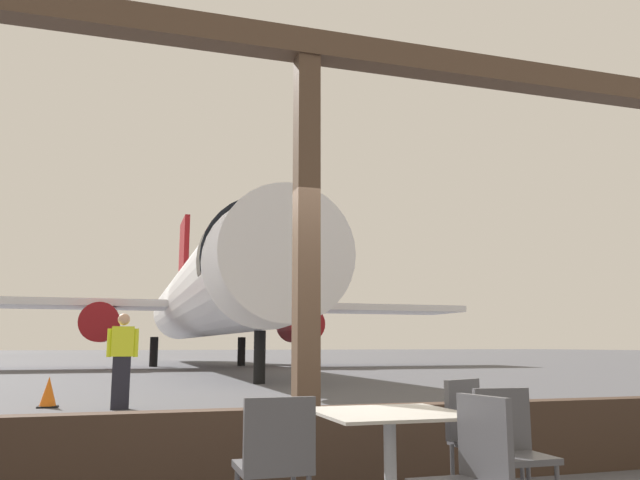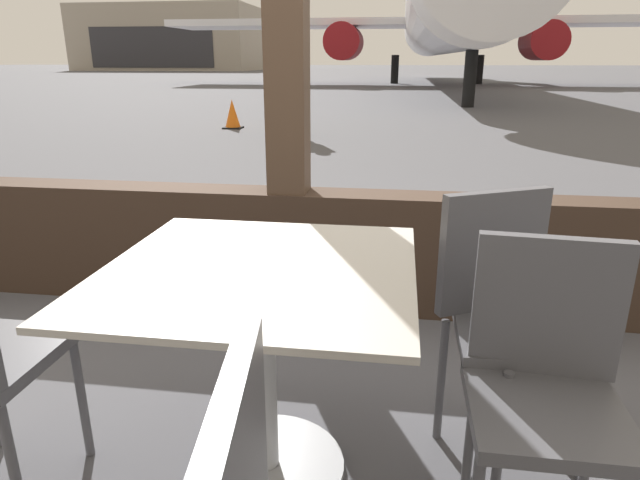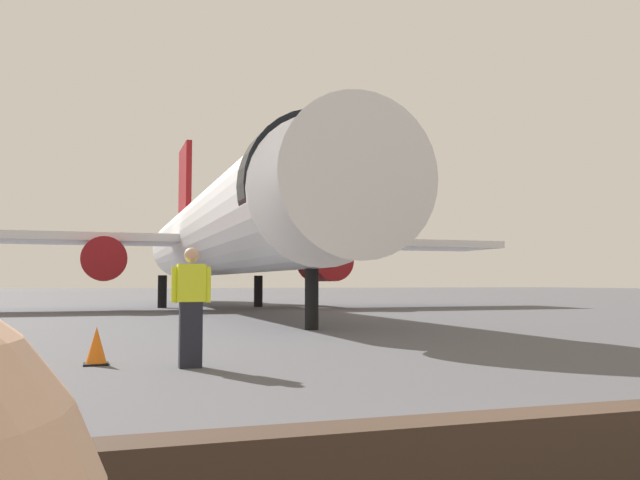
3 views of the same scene
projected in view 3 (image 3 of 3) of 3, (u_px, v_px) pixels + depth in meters
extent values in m
plane|color=#4C4C51|center=(147.00, 302.00, 41.08)|extent=(220.00, 220.00, 0.00)
cylinder|color=silver|center=(219.00, 234.00, 31.29)|extent=(3.90, 30.97, 3.90)
cone|color=silver|center=(340.00, 183.00, 15.38)|extent=(3.71, 2.60, 3.71)
cylinder|color=black|center=(315.00, 188.00, 17.19)|extent=(3.98, 0.90, 3.98)
cube|color=silver|center=(38.00, 238.00, 29.79)|extent=(14.04, 4.20, 0.36)
cube|color=silver|center=(367.00, 244.00, 34.79)|extent=(14.04, 4.20, 0.36)
cylinder|color=maroon|center=(104.00, 260.00, 29.29)|extent=(1.90, 3.20, 1.90)
cylinder|color=maroon|center=(324.00, 262.00, 32.51)|extent=(1.90, 3.20, 1.90)
cube|color=maroon|center=(185.00, 184.00, 44.82)|extent=(0.36, 4.40, 5.20)
cylinder|color=black|center=(312.00, 299.00, 17.28)|extent=(0.36, 0.36, 1.59)
cylinder|color=black|center=(162.00, 292.00, 32.33)|extent=(0.44, 0.44, 1.59)
cylinder|color=black|center=(258.00, 291.00, 33.83)|extent=(0.44, 0.44, 1.59)
cube|color=black|center=(191.00, 335.00, 9.57)|extent=(0.32, 0.20, 0.95)
cube|color=yellow|center=(191.00, 283.00, 9.62)|extent=(0.40, 0.22, 0.55)
sphere|color=tan|center=(192.00, 255.00, 9.65)|extent=(0.22, 0.22, 0.22)
cylinder|color=yellow|center=(208.00, 285.00, 9.65)|extent=(0.09, 0.09, 0.52)
cylinder|color=yellow|center=(174.00, 285.00, 9.59)|extent=(0.09, 0.09, 0.52)
cone|color=orange|center=(96.00, 346.00, 9.89)|extent=(0.32, 0.32, 0.57)
cube|color=black|center=(96.00, 364.00, 9.87)|extent=(0.36, 0.36, 0.03)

